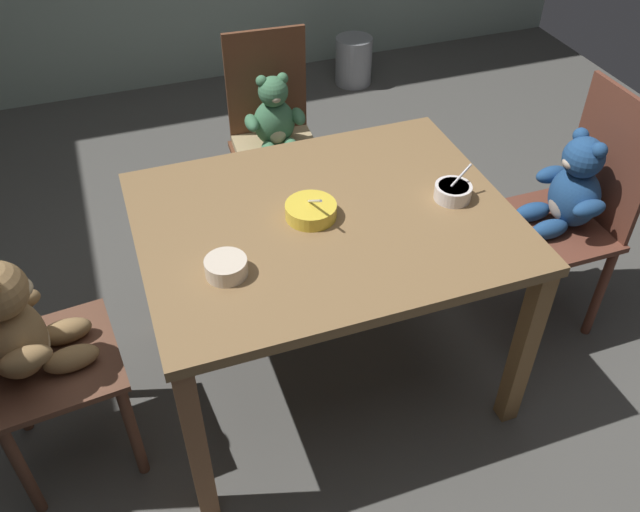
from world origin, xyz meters
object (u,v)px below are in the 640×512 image
at_px(teddy_chair_far_center, 276,137).
at_px(porridge_bowl_white_near_right, 453,192).
at_px(porridge_bowl_yellow_center, 311,210).
at_px(porridge_bowl_cream_near_left, 226,267).
at_px(metal_pail, 354,61).
at_px(teddy_chair_near_right, 570,199).
at_px(dining_table, 325,240).
at_px(teddy_chair_near_left, 21,339).

height_order(teddy_chair_far_center, porridge_bowl_white_near_right, teddy_chair_far_center).
relative_size(teddy_chair_far_center, porridge_bowl_yellow_center, 5.49).
height_order(porridge_bowl_cream_near_left, metal_pail, porridge_bowl_cream_near_left).
distance_m(teddy_chair_near_right, porridge_bowl_yellow_center, 1.00).
relative_size(dining_table, metal_pail, 3.91).
height_order(dining_table, porridge_bowl_yellow_center, porridge_bowl_yellow_center).
bearing_deg(dining_table, teddy_chair_far_center, 84.71).
bearing_deg(teddy_chair_near_left, teddy_chair_near_right, -3.59).
distance_m(teddy_chair_near_right, porridge_bowl_white_near_right, 0.56).
relative_size(porridge_bowl_cream_near_left, porridge_bowl_yellow_center, 0.70).
height_order(teddy_chair_far_center, porridge_bowl_yellow_center, teddy_chair_far_center).
bearing_deg(porridge_bowl_white_near_right, metal_pail, 75.87).
relative_size(teddy_chair_near_right, porridge_bowl_white_near_right, 7.59).
distance_m(teddy_chair_far_center, teddy_chair_near_left, 1.34).
bearing_deg(teddy_chair_near_left, metal_pail, 43.76).
xyz_separation_m(dining_table, porridge_bowl_cream_near_left, (-0.35, -0.15, 0.12)).
bearing_deg(teddy_chair_near_right, porridge_bowl_yellow_center, -0.89).
relative_size(teddy_chair_near_right, porridge_bowl_yellow_center, 5.58).
bearing_deg(dining_table, porridge_bowl_cream_near_left, -156.13).
bearing_deg(metal_pail, porridge_bowl_white_near_right, -104.13).
bearing_deg(porridge_bowl_yellow_center, teddy_chair_far_center, 81.64).
relative_size(teddy_chair_near_right, teddy_chair_far_center, 1.02).
relative_size(teddy_chair_far_center, porridge_bowl_cream_near_left, 7.80).
bearing_deg(teddy_chair_far_center, metal_pail, 149.63).
bearing_deg(teddy_chair_far_center, porridge_bowl_yellow_center, -5.04).
bearing_deg(porridge_bowl_yellow_center, metal_pail, 64.69).
xyz_separation_m(teddy_chair_far_center, metal_pail, (0.89, 1.34, -0.38)).
bearing_deg(teddy_chair_far_center, teddy_chair_near_right, 50.27).
height_order(dining_table, teddy_chair_far_center, teddy_chair_far_center).
xyz_separation_m(teddy_chair_near_left, porridge_bowl_white_near_right, (1.35, 0.02, 0.18)).
bearing_deg(teddy_chair_near_left, porridge_bowl_white_near_right, -4.78).
bearing_deg(porridge_bowl_yellow_center, dining_table, -20.10).
distance_m(teddy_chair_near_left, porridge_bowl_yellow_center, 0.92).
distance_m(porridge_bowl_yellow_center, porridge_bowl_white_near_right, 0.46).
bearing_deg(porridge_bowl_yellow_center, teddy_chair_near_right, -0.79).
relative_size(teddy_chair_near_left, porridge_bowl_yellow_center, 5.19).
height_order(teddy_chair_near_left, porridge_bowl_cream_near_left, teddy_chair_near_left).
distance_m(teddy_chair_near_left, porridge_bowl_white_near_right, 1.37).
distance_m(dining_table, teddy_chair_far_center, 0.82).
xyz_separation_m(teddy_chair_near_right, teddy_chair_far_center, (-0.87, 0.81, -0.03)).
xyz_separation_m(teddy_chair_far_center, teddy_chair_near_left, (-1.01, -0.87, 0.04)).
bearing_deg(dining_table, metal_pail, 65.77).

